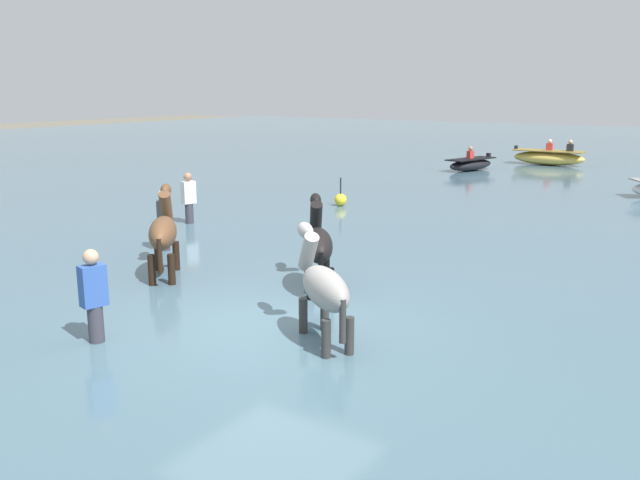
% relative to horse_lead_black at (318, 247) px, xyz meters
% --- Properties ---
extents(ground_plane, '(120.00, 120.00, 0.00)m').
position_rel_horse_lead_black_xyz_m(ground_plane, '(0.38, -1.72, -1.10)').
color(ground_plane, '#666051').
extents(water_surface, '(90.00, 90.00, 0.39)m').
position_rel_horse_lead_black_xyz_m(water_surface, '(0.38, 8.28, -0.91)').
color(water_surface, '#476675').
rests_on(water_surface, ground).
extents(horse_lead_black, '(1.28, 1.54, 1.86)m').
position_rel_horse_lead_black_xyz_m(horse_lead_black, '(0.00, 0.00, 0.00)').
color(horse_lead_black, black).
rests_on(horse_lead_black, ground).
extents(horse_trailing_bay, '(1.38, 1.53, 1.92)m').
position_rel_horse_lead_black_xyz_m(horse_trailing_bay, '(-2.68, -0.83, 0.03)').
color(horse_trailing_bay, brown).
rests_on(horse_trailing_bay, ground).
extents(horse_flank_grey, '(1.52, 1.25, 1.83)m').
position_rel_horse_lead_black_xyz_m(horse_flank_grey, '(1.33, -1.88, -0.02)').
color(horse_flank_grey, gray).
rests_on(horse_flank_grey, ground).
extents(boat_near_port, '(1.43, 2.58, 0.96)m').
position_rel_horse_lead_black_xyz_m(boat_near_port, '(-3.85, 16.79, -0.47)').
color(boat_near_port, black).
rests_on(boat_near_port, water_surface).
extents(boat_mid_outer, '(2.98, 1.07, 1.10)m').
position_rel_horse_lead_black_xyz_m(boat_mid_outer, '(-1.77, 20.47, -0.40)').
color(boat_mid_outer, gold).
rests_on(boat_mid_outer, water_surface).
extents(person_wading_close, '(0.28, 0.36, 1.63)m').
position_rel_horse_lead_black_xyz_m(person_wading_close, '(-1.12, -3.53, -0.24)').
color(person_wading_close, '#383842').
rests_on(person_wading_close, ground).
extents(person_spectator_far, '(0.34, 0.38, 1.63)m').
position_rel_horse_lead_black_xyz_m(person_spectator_far, '(-4.10, 0.53, -0.24)').
color(person_spectator_far, '#383842').
rests_on(person_spectator_far, ground).
extents(person_wading_mid, '(0.28, 0.36, 1.63)m').
position_rel_horse_lead_black_xyz_m(person_wading_mid, '(-5.65, 2.82, -0.24)').
color(person_wading_mid, '#383842').
rests_on(person_wading_mid, ground).
extents(channel_buoy, '(0.34, 0.34, 0.79)m').
position_rel_horse_lead_black_xyz_m(channel_buoy, '(-3.87, 6.95, -0.54)').
color(channel_buoy, yellow).
rests_on(channel_buoy, water_surface).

